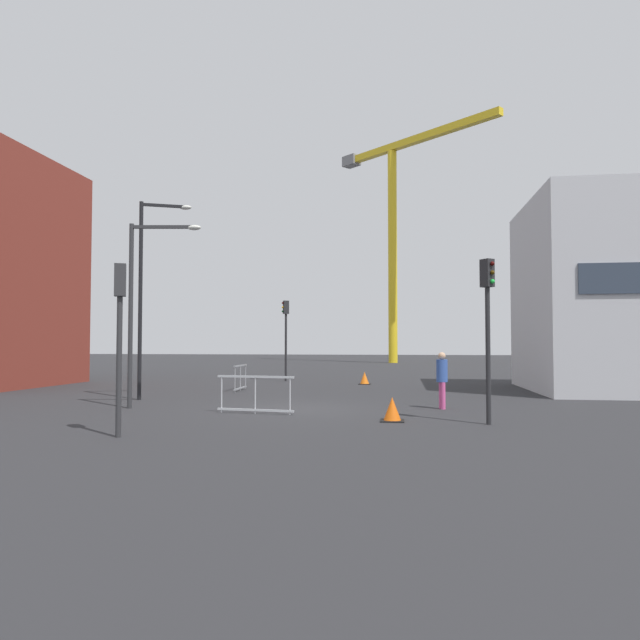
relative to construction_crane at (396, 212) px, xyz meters
name	(u,v)px	position (x,y,z in m)	size (l,w,h in m)	color
ground	(293,409)	(-2.85, -40.97, -15.16)	(160.00, 160.00, 0.00)	#28282B
construction_crane	(396,212)	(0.00, 0.00, 0.00)	(15.21, 13.23, 22.46)	yellow
streetlamp_tall	(147,282)	(-8.60, -38.80, -10.97)	(1.72, 0.79, 7.10)	black
streetlamp_short	(142,294)	(-7.56, -41.42, -11.62)	(2.22, 0.47, 5.74)	#2D2D30
traffic_light_near	(120,320)	(-5.60, -46.67, -12.64)	(0.34, 0.39, 3.73)	#2D2D30
traffic_light_verge	(488,313)	(2.56, -43.59, -12.41)	(0.36, 0.38, 4.11)	#232326
traffic_light_crosswalk	(286,327)	(-5.63, -28.34, -12.33)	(0.39, 0.34, 4.25)	#232326
pedestrian_walking	(442,376)	(1.66, -40.30, -14.16)	(0.34, 0.34, 1.73)	#D14C8C
safety_barrier_rear	(240,377)	(-6.33, -34.57, -14.60)	(0.09, 1.94, 1.08)	gray
safety_barrier_right_run	(255,394)	(-3.72, -42.24, -14.60)	(2.32, 0.38, 1.08)	#B2B5BA
traffic_cone_by_barrier	(365,379)	(-1.35, -30.16, -14.89)	(0.59, 0.59, 0.60)	black
traffic_cone_orange	(392,410)	(0.18, -43.32, -14.88)	(0.61, 0.61, 0.62)	black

